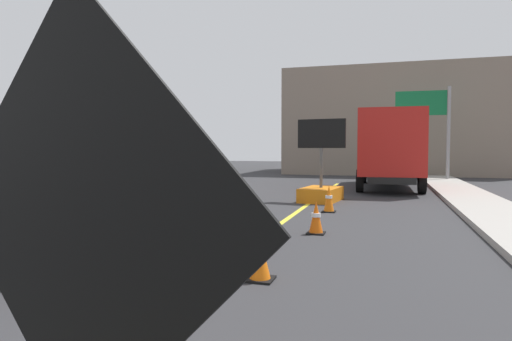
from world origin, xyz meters
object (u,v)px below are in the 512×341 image
Objects in this scene: traffic_cone_mid_lane at (260,258)px; traffic_cone_curbside at (329,199)px; pickup_car at (121,205)px; arrow_board_trailer at (321,187)px; roadwork_sign at (79,226)px; box_truck at (390,148)px; highway_guide_sign at (433,117)px; traffic_cone_far_lane at (316,218)px.

traffic_cone_mid_lane is 0.80× the size of traffic_cone_curbside.
pickup_car is 5.93m from traffic_cone_curbside.
arrow_board_trailer is 3.66× the size of traffic_cone_curbside.
roadwork_sign is 18.69m from box_truck.
arrow_board_trailer is 0.35× the size of box_truck.
highway_guide_sign is 20.21m from traffic_cone_mid_lane.
arrow_board_trailer is at bearing 93.17° from traffic_cone_mid_lane.
roadwork_sign is 24.10m from highway_guide_sign.
traffic_cone_mid_lane is at bearing -93.63° from traffic_cone_far_lane.
box_truck reaches higher than traffic_cone_far_lane.
roadwork_sign is at bearing -87.35° from traffic_cone_curbside.
traffic_cone_far_lane is (-3.66, -16.22, -3.09)m from highway_guide_sign.
pickup_car reaches higher than traffic_cone_curbside.
pickup_car reaches higher than traffic_cone_far_lane.
roadwork_sign is 6.82m from pickup_car.
pickup_car is (-3.67, 5.70, -0.77)m from roadwork_sign.
highway_guide_sign is 7.40× the size of traffic_cone_far_lane.
traffic_cone_mid_lane is at bearing 97.71° from roadwork_sign.
arrow_board_trailer is 7.88m from pickup_car.
highway_guide_sign is at bearing 77.29° from traffic_cone_far_lane.
traffic_cone_mid_lane is at bearing -96.60° from box_truck.
box_truck is 11.37× the size of traffic_cone_far_lane.
traffic_cone_curbside is (-1.60, -7.95, -1.40)m from box_truck.
arrow_board_trailer is 0.56× the size of pickup_car.
arrow_board_trailer is at bearing 103.17° from traffic_cone_curbside.
pickup_car is at bearing -110.21° from box_truck.
box_truck is 12.95× the size of traffic_cone_mid_lane.
roadwork_sign is 0.48× the size of pickup_car.
highway_guide_sign is at bearing 66.83° from box_truck.
traffic_cone_mid_lane is 3.37m from traffic_cone_far_lane.
box_truck is at bearing 69.79° from pickup_car.
roadwork_sign is 3.16× the size of traffic_cone_curbside.
traffic_cone_curbside is (0.57, -2.43, -0.12)m from arrow_board_trailer.
roadwork_sign reaches higher than pickup_car.
traffic_cone_far_lane reaches higher than traffic_cone_mid_lane.
arrow_board_trailer reaches higher than roadwork_sign.
roadwork_sign is 0.47× the size of highway_guide_sign.
traffic_cone_far_lane is at bearing 92.70° from roadwork_sign.
roadwork_sign is at bearing -93.38° from box_truck.
box_truck reaches higher than pickup_car.
box_truck is at bearing 68.55° from arrow_board_trailer.
traffic_cone_far_lane is at bearing -87.46° from traffic_cone_curbside.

